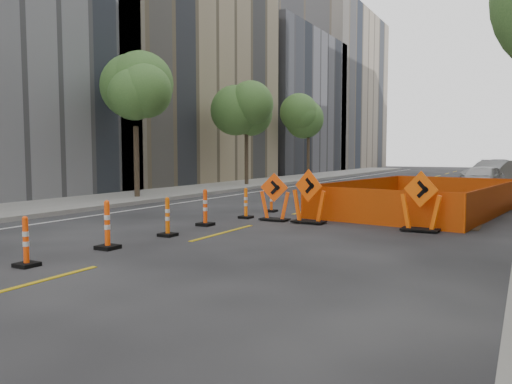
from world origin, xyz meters
The scene contains 20 objects.
ground_plane centered at (0.00, 0.00, 0.00)m, with size 140.00×140.00×0.00m, color black.
sidewalk_left centered at (-9.00, 12.00, 0.07)m, with size 4.00×90.00×0.15m, color gray.
bld_left_d centered at (-17.00, 39.20, 7.00)m, with size 12.00×16.00×14.00m, color #4C4C51.
bld_left_e centered at (-17.00, 55.60, 10.00)m, with size 12.00×20.00×20.00m, color gray.
tree_l_b centered at (-8.40, 10.00, 4.53)m, with size 2.80×2.80×5.95m.
tree_l_c centered at (-8.40, 20.00, 4.53)m, with size 2.80×2.80×5.95m.
tree_l_d centered at (-8.40, 30.00, 4.53)m, with size 2.80×2.80×5.95m.
channelizer_2 centered at (-1.15, -1.10, 0.48)m, with size 0.38×0.38×0.96m, color #F4450A, non-canonical shape.
channelizer_3 centered at (-1.07, 0.89, 0.55)m, with size 0.43×0.43×1.09m, color #FA4C0A, non-canonical shape.
channelizer_4 centered at (-0.98, 2.87, 0.50)m, with size 0.40×0.40×1.01m, color #E35C09, non-canonical shape.
channelizer_5 centered at (-1.17, 4.86, 0.54)m, with size 0.42×0.42×1.08m, color #F1450A, non-canonical shape.
channelizer_6 centered at (-0.94, 6.84, 0.50)m, with size 0.39×0.39×0.99m, color #FF680A, non-canonical shape.
channelizer_7 centered at (-1.01, 8.83, 0.47)m, with size 0.37×0.37×0.93m, color #E44B09, non-canonical shape.
chevron_sign_left centered at (0.13, 6.79, 0.75)m, with size 1.00×0.60×1.50m, color #FF4E0A, non-canonical shape.
chevron_sign_center centered at (1.30, 6.77, 0.82)m, with size 1.09×0.65×1.63m, color #FF530A, non-canonical shape.
chevron_sign_right centered at (4.56, 6.76, 0.82)m, with size 1.09×0.66×1.64m, color #FF5C0A, non-canonical shape.
safety_fence centered at (3.75, 11.57, 0.53)m, with size 5.02×8.55×1.07m, color #F3600C, non-canonical shape.
parked_car_near centered at (5.00, 21.22, 0.75)m, with size 1.78×4.43×1.51m, color silver.
parked_car_mid centered at (5.27, 26.53, 0.82)m, with size 1.74×4.99×1.65m, color gray.
parked_car_far centered at (5.21, 35.99, 0.79)m, with size 2.23×5.48×1.59m, color black.
Camera 1 is at (7.05, -7.14, 2.15)m, focal length 35.00 mm.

